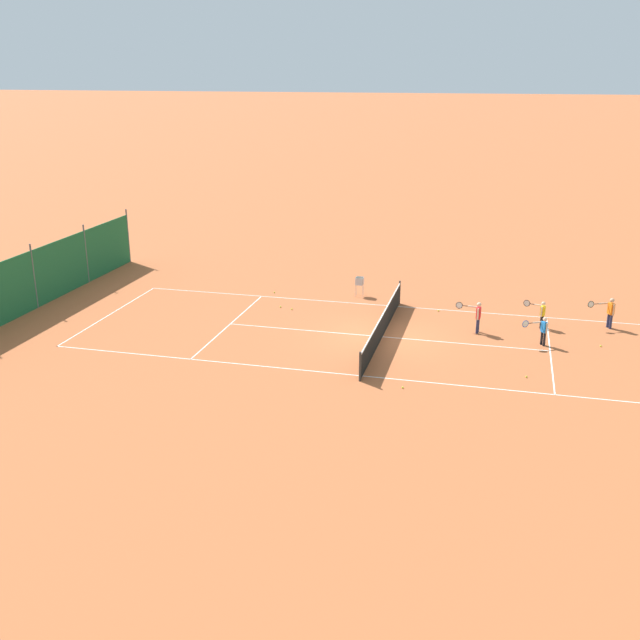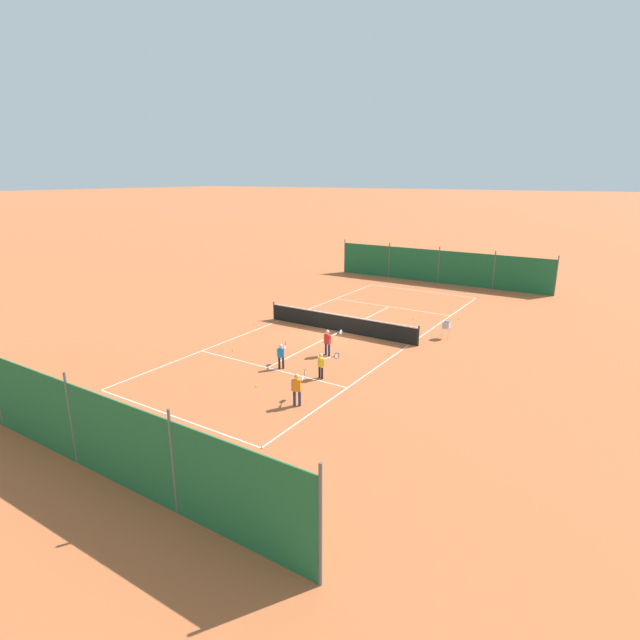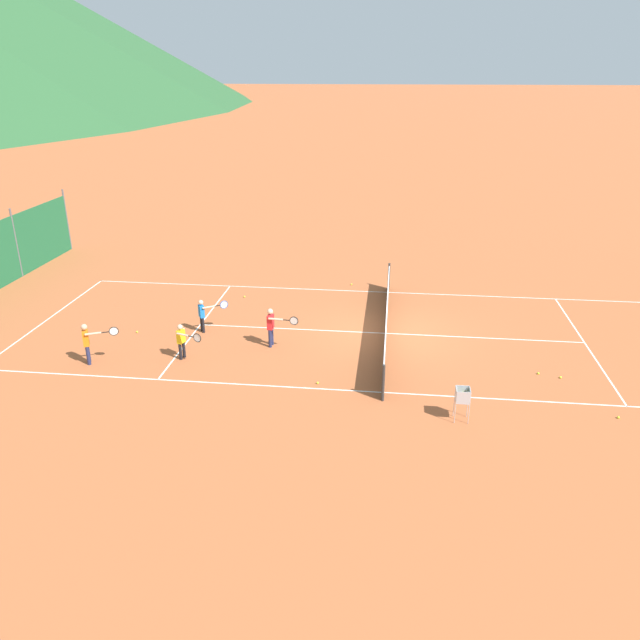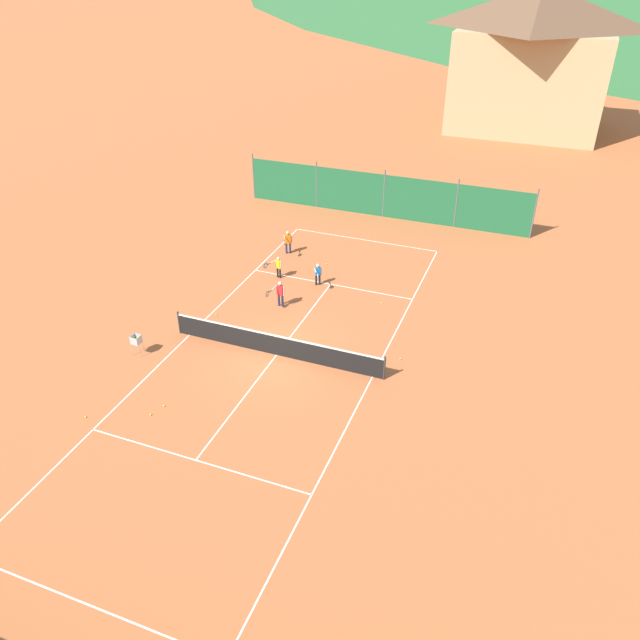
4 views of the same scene
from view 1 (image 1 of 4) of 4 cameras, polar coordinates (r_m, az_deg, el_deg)
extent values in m
plane|color=#B25B33|center=(29.75, 4.76, -1.28)|extent=(600.00, 600.00, 0.00)
cube|color=white|center=(33.64, -15.64, 0.46)|extent=(8.25, 0.05, 0.01)
cube|color=white|center=(33.59, 5.94, 1.04)|extent=(0.05, 23.85, 0.01)
cube|color=white|center=(25.99, 3.24, -4.27)|extent=(0.05, 23.85, 0.01)
cube|color=white|center=(29.48, 17.13, -2.26)|extent=(8.20, 0.05, 0.01)
cube|color=white|center=(31.35, -6.84, -0.29)|extent=(8.20, 0.05, 0.01)
cube|color=white|center=(29.75, 4.76, -1.28)|extent=(0.05, 12.80, 0.01)
cylinder|color=#2D2D2D|center=(33.86, 6.08, 2.11)|extent=(0.08, 0.08, 1.06)
cylinder|color=#2D2D2D|center=(25.38, 3.07, -3.56)|extent=(0.08, 0.08, 1.06)
cube|color=black|center=(29.60, 4.79, -0.45)|extent=(9.10, 0.02, 0.91)
cube|color=white|center=(29.45, 4.81, 0.42)|extent=(9.10, 0.04, 0.06)
cube|color=#1E6038|center=(35.18, -20.94, 2.90)|extent=(17.20, 0.04, 2.60)
cylinder|color=#59595E|center=(42.24, -14.42, 6.24)|extent=(0.08, 0.08, 2.90)
cylinder|color=#59595E|center=(38.62, -17.40, 4.84)|extent=(0.08, 0.08, 2.90)
cylinder|color=#59595E|center=(35.15, -20.97, 3.14)|extent=(0.08, 0.08, 2.90)
cylinder|color=black|center=(29.85, 16.72, -1.43)|extent=(0.09, 0.09, 0.53)
cylinder|color=black|center=(29.98, 16.53, -1.32)|extent=(0.09, 0.09, 0.53)
cube|color=blue|center=(29.77, 16.71, -0.52)|extent=(0.29, 0.26, 0.41)
sphere|color=beige|center=(29.67, 16.77, 0.05)|extent=(0.16, 0.16, 0.16)
cylinder|color=beige|center=(29.64, 16.89, -0.62)|extent=(0.06, 0.06, 0.41)
cylinder|color=beige|center=(29.72, 16.24, -0.17)|extent=(0.28, 0.38, 0.06)
cylinder|color=black|center=(29.56, 15.76, -0.23)|extent=(0.13, 0.17, 0.03)
torus|color=#1E4CB2|center=(29.43, 15.38, -0.28)|extent=(0.17, 0.25, 0.28)
cylinder|color=silver|center=(29.43, 15.38, -0.28)|extent=(0.14, 0.21, 0.25)
cylinder|color=#23284C|center=(32.69, 21.28, -0.13)|extent=(0.11, 0.11, 0.60)
cylinder|color=#23284C|center=(32.84, 21.10, -0.02)|extent=(0.11, 0.11, 0.60)
cube|color=orange|center=(32.61, 21.30, 0.81)|extent=(0.33, 0.27, 0.46)
sphere|color=tan|center=(32.51, 21.37, 1.40)|extent=(0.18, 0.18, 0.18)
cylinder|color=tan|center=(32.46, 21.47, 0.71)|extent=(0.07, 0.07, 0.46)
cylinder|color=tan|center=(32.58, 20.82, 1.19)|extent=(0.26, 0.45, 0.07)
cylinder|color=black|center=(32.41, 20.32, 1.16)|extent=(0.12, 0.20, 0.03)
torus|color=black|center=(32.28, 19.94, 1.13)|extent=(0.14, 0.26, 0.28)
cylinder|color=silver|center=(32.28, 19.94, 1.13)|extent=(0.11, 0.23, 0.25)
cylinder|color=black|center=(31.82, 16.49, -0.17)|extent=(0.09, 0.09, 0.53)
cylinder|color=black|center=(31.97, 16.58, -0.09)|extent=(0.09, 0.09, 0.53)
cube|color=yellow|center=(31.75, 16.61, 0.67)|extent=(0.29, 0.22, 0.41)
sphere|color=beige|center=(31.66, 16.66, 1.20)|extent=(0.16, 0.16, 0.16)
cylinder|color=beige|center=(31.61, 16.53, 0.59)|extent=(0.06, 0.06, 0.41)
cylinder|color=beige|center=(31.91, 16.38, 1.08)|extent=(0.19, 0.40, 0.06)
cylinder|color=black|center=(31.99, 15.87, 1.17)|extent=(0.09, 0.19, 0.03)
torus|color=black|center=(32.05, 15.48, 1.24)|extent=(0.11, 0.27, 0.28)
cylinder|color=silver|center=(32.05, 15.48, 1.24)|extent=(0.09, 0.24, 0.25)
cylinder|color=#23284C|center=(30.59, 11.90, -0.47)|extent=(0.11, 0.11, 0.60)
cylinder|color=#23284C|center=(30.78, 11.95, -0.36)|extent=(0.11, 0.11, 0.60)
cube|color=red|center=(30.52, 11.99, 0.53)|extent=(0.30, 0.19, 0.46)
sphere|color=beige|center=(30.41, 12.03, 1.15)|extent=(0.18, 0.18, 0.18)
cylinder|color=beige|center=(30.35, 11.94, 0.42)|extent=(0.07, 0.07, 0.46)
cylinder|color=beige|center=(30.67, 11.63, 1.00)|extent=(0.11, 0.47, 0.07)
cylinder|color=black|center=(30.71, 11.01, 1.06)|extent=(0.05, 0.21, 0.03)
torus|color=black|center=(30.74, 10.56, 1.11)|extent=(0.05, 0.28, 0.28)
cylinder|color=silver|center=(30.74, 10.56, 1.11)|extent=(0.03, 0.25, 0.25)
sphere|color=#CCE033|center=(33.12, 9.01, 0.70)|extent=(0.07, 0.07, 0.07)
sphere|color=#CCE033|center=(35.48, -3.49, 2.12)|extent=(0.07, 0.07, 0.07)
sphere|color=#CCE033|center=(30.54, 20.61, -1.86)|extent=(0.07, 0.07, 0.07)
sphere|color=#CCE033|center=(26.76, 15.45, -4.18)|extent=(0.07, 0.07, 0.07)
sphere|color=#CCE033|center=(25.11, 6.31, -5.13)|extent=(0.07, 0.07, 0.07)
sphere|color=#CCE033|center=(32.96, -2.16, 0.84)|extent=(0.07, 0.07, 0.07)
sphere|color=#CCE033|center=(33.29, -3.03, 1.01)|extent=(0.07, 0.07, 0.07)
cylinder|color=#B7B7BC|center=(35.15, 2.81, 2.38)|extent=(0.02, 0.02, 0.55)
cylinder|color=#B7B7BC|center=(34.83, 2.70, 2.23)|extent=(0.02, 0.02, 0.55)
cylinder|color=#B7B7BC|center=(35.09, 3.35, 2.34)|extent=(0.02, 0.02, 0.55)
cylinder|color=#B7B7BC|center=(34.77, 3.25, 2.19)|extent=(0.02, 0.02, 0.55)
cube|color=#B7B7BC|center=(34.88, 3.03, 2.73)|extent=(0.34, 0.34, 0.02)
cube|color=#B7B7BC|center=(34.87, 2.76, 3.01)|extent=(0.34, 0.02, 0.34)
cube|color=#B7B7BC|center=(34.80, 3.31, 2.97)|extent=(0.34, 0.02, 0.34)
cube|color=#B7B7BC|center=(34.99, 3.09, 3.06)|extent=(0.02, 0.34, 0.34)
cube|color=#B7B7BC|center=(34.67, 2.98, 2.92)|extent=(0.02, 0.34, 0.34)
sphere|color=#CCE033|center=(34.95, 3.20, 2.83)|extent=(0.07, 0.07, 0.07)
sphere|color=#CCE033|center=(34.91, 2.99, 2.82)|extent=(0.07, 0.07, 0.07)
sphere|color=#CCE033|center=(34.94, 3.07, 2.83)|extent=(0.07, 0.07, 0.07)
sphere|color=#CCE033|center=(34.77, 2.92, 2.76)|extent=(0.07, 0.07, 0.07)
sphere|color=#CCE033|center=(34.93, 2.83, 2.83)|extent=(0.07, 0.07, 0.07)
sphere|color=#CCE033|center=(34.89, 2.82, 2.81)|extent=(0.07, 0.07, 0.07)
sphere|color=#CCE033|center=(34.94, 2.92, 2.93)|extent=(0.07, 0.07, 0.07)
sphere|color=#CCE033|center=(34.82, 3.11, 2.87)|extent=(0.07, 0.07, 0.07)
sphere|color=#CCE033|center=(34.84, 2.95, 2.88)|extent=(0.07, 0.07, 0.07)
sphere|color=#CCE033|center=(34.94, 3.17, 2.93)|extent=(0.07, 0.07, 0.07)
sphere|color=#CCE033|center=(34.94, 2.87, 2.93)|extent=(0.07, 0.07, 0.07)
sphere|color=#CCE033|center=(34.79, 2.79, 2.86)|extent=(0.07, 0.07, 0.07)
sphere|color=#CCE033|center=(34.85, 3.27, 2.98)|extent=(0.07, 0.07, 0.07)
sphere|color=#CCE033|center=(34.90, 2.90, 3.01)|extent=(0.07, 0.07, 0.07)
sphere|color=#CCE033|center=(34.73, 2.98, 2.93)|extent=(0.07, 0.07, 0.07)
camera|label=2|loc=(44.71, 39.26, 12.19)|focal=28.00mm
camera|label=3|loc=(47.13, 9.05, 16.25)|focal=35.00mm
camera|label=4|loc=(30.02, -40.76, 23.50)|focal=35.00mm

